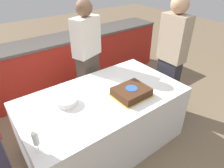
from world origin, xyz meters
name	(u,v)px	position (x,y,z in m)	size (l,w,h in m)	color
ground_plane	(104,142)	(0.00, 0.00, 0.00)	(14.00, 14.00, 0.00)	#7A664C
back_counter	(51,66)	(0.00, 1.59, 0.46)	(4.40, 0.58, 0.92)	#A82319
dining_table	(104,120)	(0.00, 0.00, 0.37)	(1.83, 1.03, 0.74)	white
cake	(131,92)	(0.25, -0.19, 0.78)	(0.40, 0.34, 0.09)	gold
plate_stack	(67,101)	(-0.39, 0.10, 0.77)	(0.23, 0.23, 0.07)	white
wine_glass	(36,139)	(-0.84, -0.32, 0.87)	(0.06, 0.06, 0.20)	white
side_plate_near_cake	(115,82)	(0.28, 0.14, 0.74)	(0.21, 0.21, 0.00)	white
person_cutting_cake	(87,58)	(0.25, 0.73, 0.85)	(0.43, 0.31, 1.63)	#4C4238
person_seated_right	(171,57)	(1.14, 0.00, 0.89)	(0.22, 0.36, 1.68)	#282833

